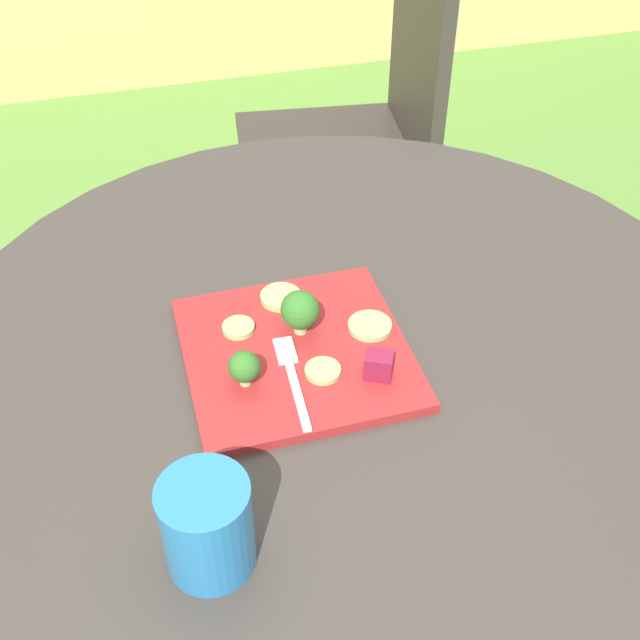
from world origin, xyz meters
The scene contains 13 objects.
ground_plane centered at (0.00, 0.00, 0.00)m, with size 12.00×12.00×0.00m, color #568438.
patio_table centered at (0.00, 0.00, 0.50)m, with size 1.06×1.06×0.71m.
patio_chair centered at (0.35, 0.91, 0.53)m, with size 0.49×0.49×0.90m.
salad_plate centered at (-0.07, -0.03, 0.72)m, with size 0.27×0.27×0.01m, color maroon.
drinking_glass centered at (-0.22, -0.28, 0.76)m, with size 0.09×0.09×0.11m.
fork centered at (-0.09, -0.07, 0.73)m, with size 0.03×0.15×0.00m.
broccoli_floret_0 centered at (-0.14, -0.07, 0.75)m, with size 0.04×0.04×0.05m.
broccoli_floret_1 centered at (-0.06, 0.00, 0.76)m, with size 0.05×0.05×0.06m.
cucumber_slice_0 centered at (0.03, -0.02, 0.73)m, with size 0.06×0.06×0.01m, color #8EB766.
cucumber_slice_1 centered at (-0.05, -0.08, 0.73)m, with size 0.04×0.04×0.01m, color #8EB766.
cucumber_slice_2 centered at (-0.13, 0.02, 0.73)m, with size 0.04×0.04×0.01m, color #8EB766.
cucumber_slice_3 centered at (-0.07, 0.07, 0.73)m, with size 0.05×0.05×0.01m, color #8EB766.
beet_chunk_0 centered at (0.01, -0.10, 0.74)m, with size 0.03×0.03×0.03m, color maroon.
Camera 1 is at (-0.23, -0.72, 1.38)m, focal length 43.93 mm.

